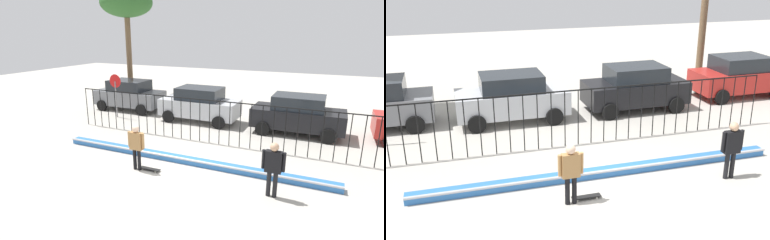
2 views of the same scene
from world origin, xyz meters
The scene contains 9 objects.
ground_plane centered at (0.00, 0.00, 0.00)m, with size 60.00×60.00×0.00m, color #ADA89E.
bowl_coping_ledge centered at (0.00, 0.46, 0.12)m, with size 11.00×0.40×0.27m.
perimeter_fence centered at (0.00, 2.94, 1.20)m, with size 14.04×0.04×1.97m.
skateboarder centered at (-1.33, -0.80, 1.00)m, with size 0.68×0.25×1.67m.
skateboard centered at (-0.87, -0.68, 0.06)m, with size 0.80×0.20×0.07m.
camera_operator centered at (3.47, -0.73, 1.04)m, with size 0.70×0.26×1.73m.
parked_car_silver centered at (-1.78, 6.01, 0.97)m, with size 4.30×2.12×1.90m.
parked_car_black centered at (3.41, 5.94, 0.97)m, with size 4.30×2.12×1.90m.
parked_car_red centered at (8.83, 6.41, 0.97)m, with size 4.30×2.12×1.90m.
Camera 2 is at (-4.07, -10.56, 5.97)m, focal length 41.34 mm.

